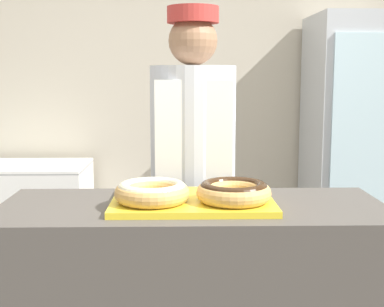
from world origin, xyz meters
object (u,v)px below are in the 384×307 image
(donut_chocolate_glaze, at_px, (234,191))
(brownie_back_left, at_px, (165,186))
(beverage_fridge, at_px, (349,148))
(serving_tray, at_px, (193,201))
(baker_person, at_px, (193,184))
(brownie_back_right, at_px, (218,186))
(chest_freezer, at_px, (17,220))
(donut_light_glaze, at_px, (152,191))

(donut_chocolate_glaze, distance_m, brownie_back_left, 0.33)
(brownie_back_left, relative_size, beverage_fridge, 0.05)
(serving_tray, xyz_separation_m, baker_person, (0.01, 0.54, -0.04))
(brownie_back_right, distance_m, chest_freezer, 2.13)
(serving_tray, xyz_separation_m, donut_chocolate_glaze, (0.15, -0.06, 0.05))
(serving_tray, xyz_separation_m, brownie_back_left, (-0.11, 0.16, 0.03))
(beverage_fridge, bearing_deg, brownie_back_right, -123.40)
(brownie_back_right, bearing_deg, chest_freezer, 129.85)
(donut_light_glaze, xyz_separation_m, baker_person, (0.16, 0.60, -0.09))
(serving_tray, relative_size, chest_freezer, 0.60)
(serving_tray, distance_m, baker_person, 0.54)
(brownie_back_right, bearing_deg, brownie_back_left, 180.00)
(brownie_back_left, xyz_separation_m, chest_freezer, (-1.10, 1.57, -0.57))
(baker_person, bearing_deg, brownie_back_right, -76.40)
(chest_freezer, bearing_deg, serving_tray, -55.09)
(serving_tray, bearing_deg, brownie_back_right, 55.61)
(brownie_back_left, bearing_deg, beverage_fridge, 51.50)
(donut_chocolate_glaze, height_order, chest_freezer, donut_chocolate_glaze)
(donut_light_glaze, relative_size, baker_person, 0.16)
(donut_light_glaze, bearing_deg, brownie_back_left, 78.81)
(donut_light_glaze, xyz_separation_m, brownie_back_right, (0.26, 0.21, -0.02))
(baker_person, bearing_deg, chest_freezer, 135.72)
(brownie_back_right, bearing_deg, donut_light_glaze, -140.11)
(brownie_back_right, distance_m, beverage_fridge, 1.88)
(donut_light_glaze, bearing_deg, serving_tray, 21.20)
(brownie_back_right, distance_m, baker_person, 0.40)
(serving_tray, distance_m, donut_chocolate_glaze, 0.17)
(serving_tray, distance_m, chest_freezer, 2.18)
(donut_light_glaze, height_order, donut_chocolate_glaze, same)
(brownie_back_left, bearing_deg, donut_light_glaze, -101.19)
(serving_tray, height_order, beverage_fridge, beverage_fridge)
(donut_chocolate_glaze, distance_m, brownie_back_right, 0.22)
(baker_person, xyz_separation_m, chest_freezer, (-1.22, 1.19, -0.50))
(baker_person, relative_size, beverage_fridge, 0.95)
(brownie_back_left, relative_size, baker_person, 0.05)
(donut_light_glaze, height_order, brownie_back_left, donut_light_glaze)
(brownie_back_right, relative_size, chest_freezer, 0.08)
(serving_tray, bearing_deg, donut_light_glaze, -158.80)
(serving_tray, height_order, brownie_back_left, brownie_back_left)
(serving_tray, distance_m, brownie_back_right, 0.19)
(donut_chocolate_glaze, bearing_deg, serving_tray, 158.80)
(donut_chocolate_glaze, height_order, beverage_fridge, beverage_fridge)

